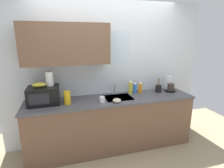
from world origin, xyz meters
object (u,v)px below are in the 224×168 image
Objects in this scene: paper_towel_roll at (49,79)px; dish_soap_bottle_orange at (140,88)px; dish_soap_bottle_yellow at (131,87)px; utensil_crock at (158,88)px; dish_soap_bottle_blue at (135,88)px; coffee_maker at (170,86)px; cereal_canister at (67,98)px; banana_bunch at (39,85)px; microwave at (44,95)px; small_bowl at (117,100)px; mug_white at (102,100)px.

dish_soap_bottle_orange is (1.55, 0.06, -0.28)m from paper_towel_roll.
utensil_crock reaches higher than dish_soap_bottle_yellow.
dish_soap_bottle_blue is (1.45, 0.08, -0.28)m from paper_towel_roll.
dish_soap_bottle_orange is (-0.58, 0.05, -0.00)m from coffee_maker.
cereal_canister is at bearing -174.16° from utensil_crock.
coffee_maker is 1.14× the size of dish_soap_bottle_yellow.
paper_towel_roll is 1.39m from dish_soap_bottle_yellow.
banana_bunch is 1.71m from dish_soap_bottle_orange.
microwave is 1.12m from small_bowl.
coffee_maker is at bearing 10.32° from mug_white.
dish_soap_bottle_blue reaches higher than small_bowl.
utensil_crock is at bearing 1.95° from banana_bunch.
paper_towel_roll is 1.57m from dish_soap_bottle_orange.
coffee_maker reaches higher than small_bowl.
utensil_crock is at bearing 177.15° from coffee_maker.
mug_white is (0.77, -0.24, -0.33)m from paper_towel_roll.
dish_soap_bottle_blue reaches higher than mug_white.
dish_soap_bottle_yellow is 0.68m from mug_white.
mug_white is 1.16m from utensil_crock.
coffee_maker is 0.58m from dish_soap_bottle_orange.
coffee_maker is 2.95× the size of mug_white.
cereal_canister is (0.39, -0.10, -0.20)m from banana_bunch.
cereal_canister is at bearing -168.44° from dish_soap_bottle_yellow.
paper_towel_roll reaches higher than microwave.
banana_bunch is at bearing -178.53° from coffee_maker.
mug_white is 0.34× the size of utensil_crock.
dish_soap_bottle_orange is (1.70, 0.11, -0.20)m from banana_bunch.
cereal_canister is (-1.89, -0.16, -0.00)m from coffee_maker.
paper_towel_roll reaches higher than dish_soap_bottle_orange.
coffee_maker is 1.19m from small_bowl.
microwave is at bearing -176.19° from dish_soap_bottle_orange.
microwave is 2.30× the size of cereal_canister.
paper_towel_roll is 1.48m from dish_soap_bottle_blue.
mug_white is at bearing -169.68° from coffee_maker.
small_bowl is at bearing -12.41° from banana_bunch.
dish_soap_bottle_orange is at bearing 32.54° from small_bowl.
mug_white is (-0.69, -0.32, -0.05)m from dish_soap_bottle_blue.
cereal_canister is at bearing -175.21° from coffee_maker.
banana_bunch is 2.11× the size of mug_white.
banana_bunch reaches higher than microwave.
dish_soap_bottle_orange is 0.84m from mug_white.
coffee_maker is 1.29× the size of dish_soap_bottle_orange.
coffee_maker is at bearing 15.08° from small_bowl.
banana_bunch is 0.45m from cereal_canister.
banana_bunch is 0.18m from paper_towel_roll.
dish_soap_bottle_blue is 0.76m from mug_white.
banana_bunch is at bearing -178.05° from utensil_crock.
microwave is 2.23m from coffee_maker.
cereal_canister is 0.76m from small_bowl.
utensil_crock is (0.35, -0.04, -0.03)m from dish_soap_bottle_orange.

